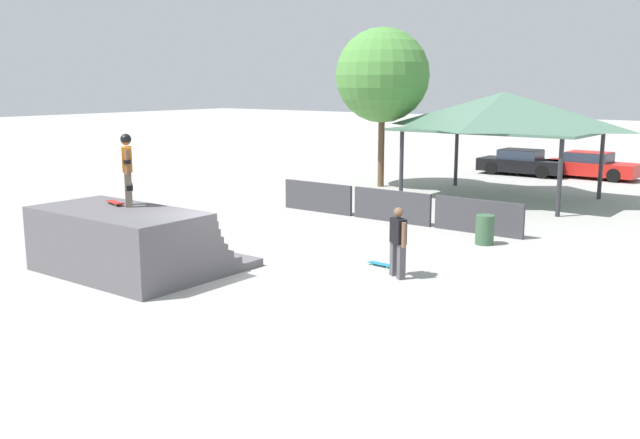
{
  "coord_description": "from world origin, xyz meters",
  "views": [
    {
      "loc": [
        11.46,
        -11.71,
        4.57
      ],
      "look_at": [
        -0.14,
        3.5,
        0.87
      ],
      "focal_mm": 40.0,
      "sensor_mm": 36.0,
      "label": 1
    }
  ],
  "objects_px": {
    "tree_far_back": "(382,75)",
    "trash_bin": "(485,230)",
    "skater_on_deck": "(127,165)",
    "parked_car_black": "(522,163)",
    "bystander_walking": "(398,239)",
    "skateboard_on_ground": "(383,264)",
    "skateboard_on_deck": "(115,202)",
    "parked_car_red": "(590,166)"
  },
  "relations": [
    {
      "from": "skateboard_on_deck",
      "to": "trash_bin",
      "type": "relative_size",
      "value": 0.94
    },
    {
      "from": "parked_car_red",
      "to": "skateboard_on_ground",
      "type": "bearing_deg",
      "value": -85.57
    },
    {
      "from": "skater_on_deck",
      "to": "tree_far_back",
      "type": "xyz_separation_m",
      "value": [
        -2.76,
        15.79,
        2.25
      ]
    },
    {
      "from": "bystander_walking",
      "to": "skateboard_on_ground",
      "type": "xyz_separation_m",
      "value": [
        -0.82,
        0.63,
        -0.88
      ]
    },
    {
      "from": "skater_on_deck",
      "to": "parked_car_black",
      "type": "distance_m",
      "value": 23.56
    },
    {
      "from": "skater_on_deck",
      "to": "skateboard_on_deck",
      "type": "xyz_separation_m",
      "value": [
        -0.4,
        -0.11,
        -0.96
      ]
    },
    {
      "from": "trash_bin",
      "to": "parked_car_black",
      "type": "relative_size",
      "value": 0.2
    },
    {
      "from": "skateboard_on_deck",
      "to": "trash_bin",
      "type": "height_order",
      "value": "skateboard_on_deck"
    },
    {
      "from": "skateboard_on_ground",
      "to": "tree_far_back",
      "type": "xyz_separation_m",
      "value": [
        -7.62,
        11.85,
        4.79
      ]
    },
    {
      "from": "skateboard_on_ground",
      "to": "parked_car_black",
      "type": "distance_m",
      "value": 19.98
    },
    {
      "from": "tree_far_back",
      "to": "trash_bin",
      "type": "height_order",
      "value": "tree_far_back"
    },
    {
      "from": "skater_on_deck",
      "to": "parked_car_red",
      "type": "bearing_deg",
      "value": 117.37
    },
    {
      "from": "skater_on_deck",
      "to": "parked_car_black",
      "type": "height_order",
      "value": "skater_on_deck"
    },
    {
      "from": "bystander_walking",
      "to": "skateboard_on_ground",
      "type": "bearing_deg",
      "value": -6.76
    },
    {
      "from": "skater_on_deck",
      "to": "skateboard_on_ground",
      "type": "relative_size",
      "value": 2.27
    },
    {
      "from": "skateboard_on_deck",
      "to": "parked_car_black",
      "type": "distance_m",
      "value": 23.62
    },
    {
      "from": "tree_far_back",
      "to": "parked_car_black",
      "type": "height_order",
      "value": "tree_far_back"
    },
    {
      "from": "skateboard_on_ground",
      "to": "tree_far_back",
      "type": "height_order",
      "value": "tree_far_back"
    },
    {
      "from": "parked_car_black",
      "to": "trash_bin",
      "type": "bearing_deg",
      "value": -73.45
    },
    {
      "from": "skater_on_deck",
      "to": "skateboard_on_deck",
      "type": "distance_m",
      "value": 1.04
    },
    {
      "from": "skateboard_on_deck",
      "to": "bystander_walking",
      "type": "distance_m",
      "value": 7.01
    },
    {
      "from": "bystander_walking",
      "to": "skateboard_on_ground",
      "type": "height_order",
      "value": "bystander_walking"
    },
    {
      "from": "skateboard_on_deck",
      "to": "parked_car_red",
      "type": "bearing_deg",
      "value": 96.94
    },
    {
      "from": "skater_on_deck",
      "to": "bystander_walking",
      "type": "xyz_separation_m",
      "value": [
        5.69,
        3.3,
        -1.66
      ]
    },
    {
      "from": "skater_on_deck",
      "to": "parked_car_black",
      "type": "relative_size",
      "value": 0.41
    },
    {
      "from": "bystander_walking",
      "to": "trash_bin",
      "type": "relative_size",
      "value": 1.99
    },
    {
      "from": "skateboard_on_ground",
      "to": "parked_car_black",
      "type": "height_order",
      "value": "parked_car_black"
    },
    {
      "from": "skater_on_deck",
      "to": "skateboard_on_ground",
      "type": "distance_m",
      "value": 6.75
    },
    {
      "from": "skater_on_deck",
      "to": "skateboard_on_deck",
      "type": "height_order",
      "value": "skater_on_deck"
    },
    {
      "from": "skateboard_on_deck",
      "to": "parked_car_black",
      "type": "xyz_separation_m",
      "value": [
        1.08,
        23.58,
        -1.04
      ]
    },
    {
      "from": "parked_car_red",
      "to": "tree_far_back",
      "type": "bearing_deg",
      "value": -126.53
    },
    {
      "from": "tree_far_back",
      "to": "parked_car_red",
      "type": "relative_size",
      "value": 1.58
    },
    {
      "from": "skateboard_on_ground",
      "to": "parked_car_black",
      "type": "relative_size",
      "value": 0.18
    },
    {
      "from": "trash_bin",
      "to": "parked_car_red",
      "type": "xyz_separation_m",
      "value": [
        -2.03,
        16.38,
        0.18
      ]
    },
    {
      "from": "skateboard_on_deck",
      "to": "skateboard_on_ground",
      "type": "xyz_separation_m",
      "value": [
        5.27,
        4.04,
        -1.58
      ]
    },
    {
      "from": "tree_far_back",
      "to": "trash_bin",
      "type": "distance_m",
      "value": 12.53
    },
    {
      "from": "skateboard_on_deck",
      "to": "bystander_walking",
      "type": "bearing_deg",
      "value": 46.03
    },
    {
      "from": "tree_far_back",
      "to": "parked_car_black",
      "type": "xyz_separation_m",
      "value": [
        3.44,
        7.68,
        -4.24
      ]
    },
    {
      "from": "tree_far_back",
      "to": "skater_on_deck",
      "type": "bearing_deg",
      "value": -80.1
    },
    {
      "from": "skateboard_on_deck",
      "to": "trash_bin",
      "type": "distance_m",
      "value": 10.16
    },
    {
      "from": "skateboard_on_ground",
      "to": "parked_car_black",
      "type": "bearing_deg",
      "value": 106.1
    },
    {
      "from": "trash_bin",
      "to": "bystander_walking",
      "type": "bearing_deg",
      "value": -91.94
    }
  ]
}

